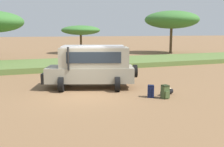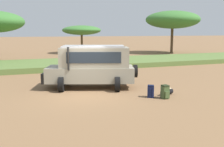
{
  "view_description": "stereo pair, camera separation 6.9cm",
  "coord_description": "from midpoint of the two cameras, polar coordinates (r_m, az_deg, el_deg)",
  "views": [
    {
      "loc": [
        -3.39,
        -12.67,
        3.22
      ],
      "look_at": [
        1.56,
        0.24,
        1.0
      ],
      "focal_mm": 42.0,
      "sensor_mm": 36.0,
      "label": 1
    },
    {
      "loc": [
        -3.33,
        -12.7,
        3.22
      ],
      "look_at": [
        1.56,
        0.24,
        1.0
      ],
      "focal_mm": 42.0,
      "sensor_mm": 36.0,
      "label": 2
    }
  ],
  "objects": [
    {
      "name": "ground_plane",
      "position": [
        13.51,
        -5.73,
        -4.71
      ],
      "size": [
        320.0,
        320.0,
        0.0
      ],
      "primitive_type": "plane",
      "color": "olive"
    },
    {
      "name": "grass_bank",
      "position": [
        24.7,
        -12.75,
        1.92
      ],
      "size": [
        120.0,
        7.0,
        0.44
      ],
      "color": "#5B7538",
      "rests_on": "ground_plane"
    },
    {
      "name": "safari_vehicle",
      "position": [
        15.02,
        -4.22,
        1.73
      ],
      "size": [
        5.44,
        3.69,
        2.44
      ],
      "color": "gray",
      "rests_on": "ground_plane"
    },
    {
      "name": "backpack_beside_front_wheel",
      "position": [
        13.11,
        8.57,
        -3.87
      ],
      "size": [
        0.42,
        0.45,
        0.61
      ],
      "color": "navy",
      "rests_on": "ground_plane"
    },
    {
      "name": "backpack_cluster_center",
      "position": [
        13.01,
        11.64,
        -3.95
      ],
      "size": [
        0.32,
        0.44,
        0.66
      ],
      "color": "#42562D",
      "rests_on": "ground_plane"
    },
    {
      "name": "duffel_bag_low_black_case",
      "position": [
        13.8,
        12.0,
        -3.88
      ],
      "size": [
        0.85,
        0.49,
        0.42
      ],
      "color": "black",
      "rests_on": "ground_plane"
    },
    {
      "name": "acacia_tree_far_right",
      "position": [
        39.51,
        -6.58,
        9.33
      ],
      "size": [
        5.71,
        5.92,
        4.12
      ],
      "color": "brown",
      "rests_on": "ground_plane"
    },
    {
      "name": "acacia_tree_distant_right",
      "position": [
        40.64,
        13.1,
        11.32
      ],
      "size": [
        7.98,
        8.01,
        6.26
      ],
      "color": "brown",
      "rests_on": "ground_plane"
    }
  ]
}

